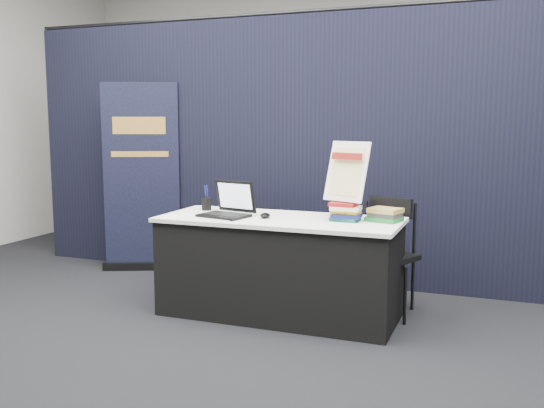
{
  "coord_description": "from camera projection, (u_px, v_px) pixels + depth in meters",
  "views": [
    {
      "loc": [
        1.56,
        -3.63,
        1.47
      ],
      "look_at": [
        -0.06,
        0.55,
        0.85
      ],
      "focal_mm": 40.0,
      "sensor_mm": 36.0,
      "label": 1
    }
  ],
  "objects": [
    {
      "name": "stacking_chair",
      "position": [
        386.0,
        250.0,
        4.61
      ],
      "size": [
        0.52,
        0.54,
        0.88
      ],
      "rotation": [
        0.0,
        0.0,
        -0.41
      ],
      "color": "black",
      "rests_on": "floor"
    },
    {
      "name": "pen_cup",
      "position": [
        206.0,
        204.0,
        4.9
      ],
      "size": [
        0.1,
        0.1,
        0.1
      ],
      "primitive_type": "cylinder",
      "rotation": [
        0.0,
        0.0,
        -0.24
      ],
      "color": "black",
      "rests_on": "display_table"
    },
    {
      "name": "book_stack_short",
      "position": [
        385.0,
        215.0,
        4.35
      ],
      "size": [
        0.27,
        0.23,
        0.1
      ],
      "rotation": [
        0.0,
        0.0,
        -0.3
      ],
      "color": "#207930",
      "rests_on": "display_table"
    },
    {
      "name": "display_table",
      "position": [
        279.0,
        267.0,
        4.57
      ],
      "size": [
        1.8,
        0.75,
        0.75
      ],
      "color": "black",
      "rests_on": "floor"
    },
    {
      "name": "floor",
      "position": [
        251.0,
        339.0,
        4.12
      ],
      "size": [
        8.0,
        8.0,
        0.0
      ],
      "primitive_type": "plane",
      "color": "black",
      "rests_on": "ground"
    },
    {
      "name": "brochure_left",
      "position": [
        182.0,
        217.0,
        4.55
      ],
      "size": [
        0.31,
        0.23,
        0.0
      ],
      "primitive_type": "cube",
      "rotation": [
        0.0,
        0.0,
        -0.04
      ],
      "color": "white",
      "rests_on": "display_table"
    },
    {
      "name": "wall_back",
      "position": [
        376.0,
        98.0,
        7.57
      ],
      "size": [
        8.0,
        0.02,
        3.5
      ],
      "primitive_type": "cube",
      "color": "#B5B2AB",
      "rests_on": "floor"
    },
    {
      "name": "drape_partition",
      "position": [
        320.0,
        151.0,
        5.43
      ],
      "size": [
        6.0,
        0.08,
        2.4
      ],
      "primitive_type": "cube",
      "color": "black",
      "rests_on": "floor"
    },
    {
      "name": "brochure_mid",
      "position": [
        213.0,
        218.0,
        4.48
      ],
      "size": [
        0.36,
        0.26,
        0.0
      ],
      "primitive_type": "cube",
      "rotation": [
        0.0,
        0.0,
        -0.07
      ],
      "color": "silver",
      "rests_on": "display_table"
    },
    {
      "name": "pullup_banner",
      "position": [
        142.0,
        188.0,
        5.92
      ],
      "size": [
        0.75,
        0.4,
        1.84
      ],
      "rotation": [
        0.0,
        0.0,
        0.41
      ],
      "color": "black",
      "rests_on": "floor"
    },
    {
      "name": "info_sign",
      "position": [
        347.0,
        172.0,
        4.36
      ],
      "size": [
        0.35,
        0.24,
        0.45
      ],
      "rotation": [
        0.0,
        0.0,
        -0.38
      ],
      "color": "black",
      "rests_on": "book_stack_tall"
    },
    {
      "name": "mouse",
      "position": [
        265.0,
        215.0,
        4.51
      ],
      "size": [
        0.1,
        0.13,
        0.04
      ],
      "primitive_type": "ellipsoid",
      "rotation": [
        0.0,
        0.0,
        0.21
      ],
      "color": "black",
      "rests_on": "display_table"
    },
    {
      "name": "book_stack_tall",
      "position": [
        345.0,
        212.0,
        4.37
      ],
      "size": [
        0.2,
        0.15,
        0.14
      ],
      "rotation": [
        0.0,
        0.0,
        -0.0
      ],
      "color": "#165553",
      "rests_on": "display_table"
    },
    {
      "name": "laptop",
      "position": [
        226.0,
        208.0,
        4.59
      ],
      "size": [
        0.4,
        0.35,
        0.27
      ],
      "rotation": [
        0.0,
        0.0,
        -0.22
      ],
      "color": "black",
      "rests_on": "display_table"
    },
    {
      "name": "brochure_right",
      "position": [
        207.0,
        213.0,
        4.74
      ],
      "size": [
        0.36,
        0.31,
        0.0
      ],
      "primitive_type": "cube",
      "rotation": [
        0.0,
        0.0,
        0.37
      ],
      "color": "silver",
      "rests_on": "display_table"
    }
  ]
}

